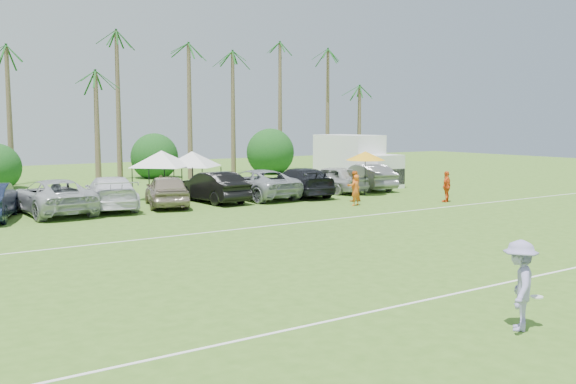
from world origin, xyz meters
TOP-DOWN VIEW (x-y plane):
  - ground at (0.00, 0.00)m, footprint 120.00×120.00m
  - field_lines at (0.00, 8.00)m, footprint 80.00×12.10m
  - palm_tree_4 at (-4.00, 38.00)m, footprint 2.40×2.40m
  - palm_tree_5 at (0.00, 38.00)m, footprint 2.40×2.40m
  - palm_tree_6 at (4.00, 38.00)m, footprint 2.40×2.40m
  - palm_tree_7 at (8.00, 38.00)m, footprint 2.40×2.40m
  - palm_tree_8 at (13.00, 38.00)m, footprint 2.40×2.40m
  - palm_tree_9 at (18.00, 38.00)m, footprint 2.40×2.40m
  - palm_tree_10 at (23.00, 38.00)m, footprint 2.40×2.40m
  - palm_tree_11 at (27.00, 38.00)m, footprint 2.40×2.40m
  - bush_tree_2 at (6.00, 39.00)m, footprint 4.00×4.00m
  - bush_tree_3 at (16.00, 39.00)m, footprint 4.00×4.00m
  - sideline_player_a at (8.45, 17.18)m, footprint 0.67×0.50m
  - sideline_player_b at (9.55, 18.64)m, footprint 0.96×0.82m
  - sideline_player_c at (13.67, 15.52)m, footprint 1.10×0.79m
  - box_truck at (15.73, 25.81)m, footprint 2.82×6.93m
  - canopy_tent_left at (0.96, 25.61)m, footprint 4.07×4.07m
  - canopy_tent_right at (2.98, 25.79)m, footprint 3.92×3.92m
  - market_umbrella at (12.09, 20.64)m, footprint 2.41×2.41m
  - frisbee_player at (-1.88, -0.74)m, footprint 1.45×1.34m
  - parked_car_2 at (-5.83, 22.89)m, footprint 3.07×6.26m
  - parked_car_3 at (-2.97, 22.99)m, footprint 3.58×6.27m
  - parked_car_4 at (-0.10, 22.45)m, footprint 3.39×5.39m
  - parked_car_5 at (2.76, 22.72)m, footprint 2.20×5.32m
  - parked_car_6 at (5.62, 22.88)m, footprint 3.22×6.33m
  - parked_car_7 at (8.49, 22.50)m, footprint 3.19×6.17m
  - parked_car_8 at (11.35, 22.97)m, footprint 2.62×5.23m
  - parked_car_9 at (14.21, 23.03)m, footprint 2.68×5.43m

SIDE VIEW (x-z plane):
  - ground at x=0.00m, z-range 0.00..0.00m
  - field_lines at x=0.00m, z-range 0.00..0.01m
  - sideline_player_a at x=8.45m, z-range 0.00..1.67m
  - parked_car_2 at x=-5.83m, z-range 0.00..1.71m
  - parked_car_3 at x=-2.97m, z-range 0.00..1.71m
  - parked_car_4 at x=-0.10m, z-range 0.00..1.71m
  - parked_car_5 at x=2.76m, z-range 0.00..1.71m
  - parked_car_6 at x=5.62m, z-range 0.00..1.71m
  - parked_car_7 at x=8.49m, z-range 0.00..1.71m
  - parked_car_8 at x=11.35m, z-range 0.00..1.71m
  - parked_car_9 at x=14.21m, z-range 0.00..1.71m
  - sideline_player_b at x=9.55m, z-range 0.00..1.72m
  - sideline_player_c at x=13.67m, z-range 0.00..1.74m
  - frisbee_player at x=-1.88m, z-range 0.00..1.96m
  - bush_tree_2 at x=6.00m, z-range -0.20..3.80m
  - bush_tree_3 at x=16.00m, z-range -0.20..3.80m
  - box_truck at x=15.73m, z-range 0.12..3.66m
  - market_umbrella at x=12.09m, z-range 1.07..3.75m
  - canopy_tent_right at x=2.98m, z-range 1.13..4.30m
  - canopy_tent_left at x=0.96m, z-range 1.17..4.47m
  - palm_tree_4 at x=-4.00m, z-range 3.03..11.93m
  - palm_tree_8 at x=13.00m, z-range 3.03..11.93m
  - palm_tree_5 at x=0.00m, z-range 3.40..13.30m
  - palm_tree_9 at x=18.00m, z-range 3.40..13.30m
  - palm_tree_6 at x=4.00m, z-range 3.76..14.66m
  - palm_tree_10 at x=23.00m, z-range 3.76..14.66m
  - palm_tree_7 at x=8.00m, z-range 4.11..16.01m
  - palm_tree_11 at x=27.00m, z-range 4.11..16.01m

